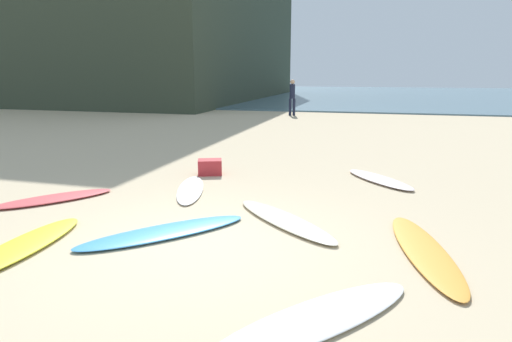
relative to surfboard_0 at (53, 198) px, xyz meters
The scene contains 13 objects.
ground_plane 3.46m from the surfboard_0, 20.31° to the right, with size 120.00×120.00×0.00m, color #C6B28E.
ocean_water 38.35m from the surfboard_0, 85.15° to the left, with size 120.00×40.00×0.08m, color slate.
coastal_headland 33.62m from the surfboard_0, 120.71° to the left, with size 26.46×25.39×15.95m, color #333D2D.
surfboard_0 is the anchor object (origin of this frame).
surfboard_1 2.24m from the surfboard_0, 59.75° to the right, with size 0.59×2.19×0.08m, color yellow.
surfboard_2 4.19m from the surfboard_0, ahead, with size 0.51×2.35×0.08m, color #EFE5C8.
surfboard_3 6.33m from the surfboard_0, 27.45° to the left, with size 0.53×1.96×0.09m, color silver.
surfboard_4 6.17m from the surfboard_0, ahead, with size 0.53×2.56×0.07m, color gold.
surfboard_5 5.66m from the surfboard_0, 27.81° to the right, with size 0.58×2.34×0.07m, color white.
surfboard_6 2.43m from the surfboard_0, 30.07° to the left, with size 0.48×2.06×0.06m, color white.
surfboard_7 2.84m from the surfboard_0, 20.52° to the right, with size 0.59×2.47×0.07m, color #4498D9.
beachgoer_near 16.22m from the surfboard_0, 85.13° to the left, with size 0.34×0.33×1.83m.
beach_cooler 3.26m from the surfboard_0, 52.55° to the left, with size 0.52×0.38×0.34m, color #B2282D.
Camera 1 is at (2.14, -5.03, 2.24)m, focal length 30.47 mm.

